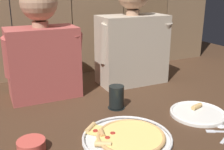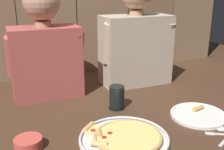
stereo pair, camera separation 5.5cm
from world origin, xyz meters
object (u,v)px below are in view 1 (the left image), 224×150
pizza_tray (127,137)px  drinking_glass (116,97)px  diner_right (132,35)px  diner_left (42,46)px  dipping_bowl (31,145)px  dinner_plate (198,113)px

pizza_tray → drinking_glass: (0.09, 0.28, 0.04)m
drinking_glass → diner_right: (0.25, 0.30, 0.23)m
diner_left → dipping_bowl: bearing=-107.5°
diner_left → diner_right: 0.52m
diner_left → dinner_plate: bearing=-42.3°
dinner_plate → diner_left: diner_left is taller
dinner_plate → diner_left: size_ratio=0.43×
pizza_tray → diner_left: diner_left is taller
diner_left → diner_right: (0.52, 0.00, 0.02)m
pizza_tray → dipping_bowl: size_ratio=3.42×
drinking_glass → diner_left: (-0.28, 0.30, 0.22)m
pizza_tray → dipping_bowl: 0.36m
drinking_glass → dipping_bowl: size_ratio=1.11×
dinner_plate → dipping_bowl: size_ratio=2.47×
pizza_tray → diner_right: bearing=59.8°
pizza_tray → dinner_plate: 0.39m
dipping_bowl → diner_left: bearing=72.5°
dinner_plate → diner_left: 0.83m
dipping_bowl → diner_left: (0.16, 0.50, 0.25)m
diner_right → diner_left: bearing=-180.0°
dinner_plate → diner_right: size_ratio=0.40×
pizza_tray → dipping_bowl: bearing=167.4°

